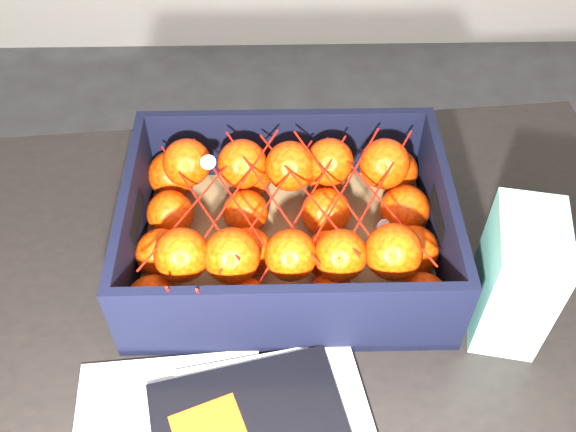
{
  "coord_description": "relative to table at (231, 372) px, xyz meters",
  "views": [
    {
      "loc": [
        0.19,
        -0.44,
        1.44
      ],
      "look_at": [
        0.2,
        0.08,
        0.86
      ],
      "focal_mm": 40.12,
      "sensor_mm": 36.0,
      "label": 1
    }
  ],
  "objects": [
    {
      "name": "clementine_heap",
      "position": [
        0.08,
        0.12,
        0.16
      ],
      "size": [
        0.39,
        0.29,
        0.12
      ],
      "color": "red",
      "rests_on": "produce_crate"
    },
    {
      "name": "table",
      "position": [
        0.0,
        0.0,
        0.0
      ],
      "size": [
        1.26,
        0.89,
        0.75
      ],
      "color": "black",
      "rests_on": "ground"
    },
    {
      "name": "produce_crate",
      "position": [
        0.08,
        0.13,
        0.14
      ],
      "size": [
        0.41,
        0.31,
        0.13
      ],
      "color": "olive",
      "rests_on": "table"
    },
    {
      "name": "retail_carton",
      "position": [
        0.34,
        0.02,
        0.18
      ],
      "size": [
        0.1,
        0.13,
        0.17
      ],
      "primitive_type": "cube",
      "rotation": [
        0.0,
        0.0,
        -0.2
      ],
      "color": "silver",
      "rests_on": "table"
    },
    {
      "name": "mesh_net",
      "position": [
        0.07,
        0.11,
        0.21
      ],
      "size": [
        0.34,
        0.27,
        0.09
      ],
      "color": "red",
      "rests_on": "clementine_heap"
    }
  ]
}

